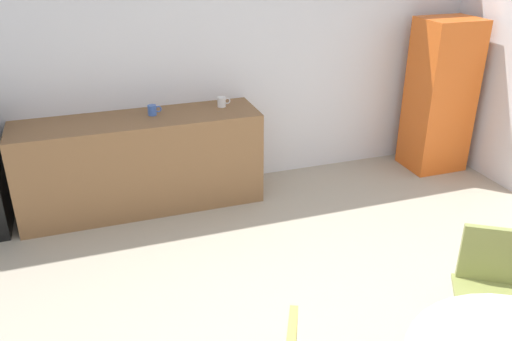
{
  "coord_description": "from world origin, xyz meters",
  "views": [
    {
      "loc": [
        -1.11,
        -1.99,
        2.5
      ],
      "look_at": [
        -0.04,
        1.13,
        0.95
      ],
      "focal_mm": 36.86,
      "sensor_mm": 36.0,
      "label": 1
    }
  ],
  "objects_px": {
    "chair_olive": "(491,279)",
    "locker_cabinet": "(440,96)",
    "mug_green": "(222,102)",
    "mug_white": "(153,110)"
  },
  "relations": [
    {
      "from": "chair_olive",
      "to": "locker_cabinet",
      "type": "bearing_deg",
      "value": 60.28
    },
    {
      "from": "chair_olive",
      "to": "mug_green",
      "type": "distance_m",
      "value": 2.88
    },
    {
      "from": "locker_cabinet",
      "to": "chair_olive",
      "type": "height_order",
      "value": "locker_cabinet"
    },
    {
      "from": "locker_cabinet",
      "to": "mug_green",
      "type": "height_order",
      "value": "locker_cabinet"
    },
    {
      "from": "mug_white",
      "to": "mug_green",
      "type": "height_order",
      "value": "same"
    },
    {
      "from": "mug_white",
      "to": "mug_green",
      "type": "relative_size",
      "value": 1.0
    },
    {
      "from": "chair_olive",
      "to": "mug_white",
      "type": "bearing_deg",
      "value": 121.63
    },
    {
      "from": "locker_cabinet",
      "to": "mug_white",
      "type": "relative_size",
      "value": 12.73
    },
    {
      "from": "locker_cabinet",
      "to": "mug_green",
      "type": "bearing_deg",
      "value": 175.78
    },
    {
      "from": "chair_olive",
      "to": "mug_green",
      "type": "relative_size",
      "value": 6.43
    }
  ]
}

